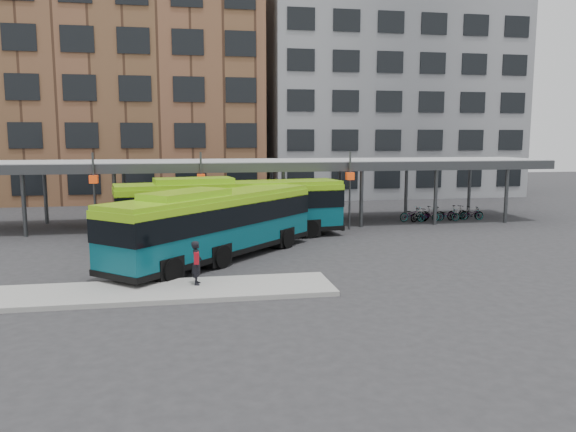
# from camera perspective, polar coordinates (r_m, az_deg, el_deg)

# --- Properties ---
(ground) EXTENTS (120.00, 120.00, 0.00)m
(ground) POSITION_cam_1_polar(r_m,az_deg,el_deg) (24.32, -0.97, -5.43)
(ground) COLOR #28282B
(ground) RESTS_ON ground
(boarding_island) EXTENTS (14.00, 3.00, 0.18)m
(boarding_island) POSITION_cam_1_polar(r_m,az_deg,el_deg) (21.17, -14.62, -7.49)
(boarding_island) COLOR gray
(boarding_island) RESTS_ON ground
(canopy) EXTENTS (40.00, 6.53, 4.80)m
(canopy) POSITION_cam_1_polar(r_m,az_deg,el_deg) (36.45, -4.31, 5.24)
(canopy) COLOR #999B9E
(canopy) RESTS_ON ground
(building_brick) EXTENTS (26.00, 14.00, 22.00)m
(building_brick) POSITION_cam_1_polar(r_m,az_deg,el_deg) (55.96, -16.94, 13.15)
(building_brick) COLOR brown
(building_brick) RESTS_ON ground
(building_grey) EXTENTS (24.00, 14.00, 20.00)m
(building_grey) POSITION_cam_1_polar(r_m,az_deg,el_deg) (58.93, 9.71, 12.13)
(building_grey) COLOR slate
(building_grey) RESTS_ON ground
(bus_front) EXTENTS (10.18, 10.80, 3.38)m
(bus_front) POSITION_cam_1_polar(r_m,az_deg,el_deg) (26.03, -7.32, -0.66)
(bus_front) COLOR #074854
(bus_front) RESTS_ON ground
(bus_rear) EXTENTS (12.84, 4.65, 3.47)m
(bus_rear) POSITION_cam_1_polar(r_m,az_deg,el_deg) (31.39, -5.84, 0.93)
(bus_rear) COLOR #074854
(bus_rear) RESTS_ON ground
(pedestrian) EXTENTS (0.43, 0.65, 1.65)m
(pedestrian) POSITION_cam_1_polar(r_m,az_deg,el_deg) (21.27, -9.25, -4.68)
(pedestrian) COLOR black
(pedestrian) RESTS_ON boarding_island
(bike_rack) EXTENTS (6.16, 1.34, 1.04)m
(bike_rack) POSITION_cam_1_polar(r_m,az_deg,el_deg) (39.58, 15.25, 0.20)
(bike_rack) COLOR slate
(bike_rack) RESTS_ON ground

